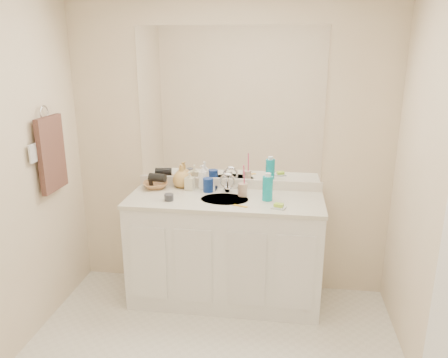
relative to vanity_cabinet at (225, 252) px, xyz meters
The scene contains 23 objects.
wall_back 0.82m from the vanity_cabinet, 90.00° to the left, with size 2.60×0.02×2.40m, color beige.
vanity_cabinet is the anchor object (origin of this frame).
countertop 0.44m from the vanity_cabinet, ahead, with size 1.52×0.57×0.03m, color beige.
backsplash 0.56m from the vanity_cabinet, 90.00° to the left, with size 1.52×0.03×0.08m, color silver.
sink_basin 0.44m from the vanity_cabinet, 90.00° to the right, with size 0.37×0.37×0.02m, color beige.
faucet 0.53m from the vanity_cabinet, 90.00° to the left, with size 0.02×0.02×0.11m, color silver.
mirror 1.17m from the vanity_cabinet, 90.00° to the left, with size 1.48×0.01×1.20m, color white.
blue_mug 0.55m from the vanity_cabinet, 138.44° to the left, with size 0.08×0.08×0.11m, color navy.
tan_cup 0.53m from the vanity_cabinet, 29.85° to the left, with size 0.07×0.07×0.10m, color tan.
toothbrush 0.63m from the vanity_cabinet, 28.06° to the left, with size 0.01×0.01×0.20m, color #E53C70.
mouthwash_bottle 0.64m from the vanity_cabinet, ahead, with size 0.08×0.08×0.19m, color #0EA1AF.
soap_dish 0.64m from the vanity_cabinet, 21.55° to the right, with size 0.10×0.08×0.01m, color silver.
green_soap 0.66m from the vanity_cabinet, 21.55° to the right, with size 0.06×0.05×0.02m, color #A6DA35.
orange_comb 0.51m from the vanity_cabinet, 49.55° to the right, with size 0.11×0.02×0.00m, color gold.
dark_jar 0.64m from the vanity_cabinet, 165.41° to the right, with size 0.07×0.07×0.05m, color #36373D.
soap_bottle_white 0.63m from the vanity_cabinet, 134.16° to the left, with size 0.08×0.08×0.20m, color white.
soap_bottle_cream 0.64m from the vanity_cabinet, 151.97° to the left, with size 0.07×0.07×0.16m, color beige.
soap_bottle_yellow 0.72m from the vanity_cabinet, 149.93° to the left, with size 0.15×0.15×0.19m, color tan.
wicker_basket 0.79m from the vanity_cabinet, 164.01° to the left, with size 0.20×0.20×0.05m, color #B07747.
hair_dryer 0.82m from the vanity_cabinet, 163.49° to the left, with size 0.07×0.07×0.14m, color black.
towel_ring 1.71m from the vanity_cabinet, 168.86° to the right, with size 0.11×0.11×0.01m, color silver.
hand_towel 1.52m from the vanity_cabinet, 168.69° to the right, with size 0.04×0.32×0.55m, color #3A241F.
switch_plate 1.61m from the vanity_cabinet, 160.52° to the right, with size 0.01×0.09×0.13m, color silver.
Camera 1 is at (0.44, -2.13, 2.00)m, focal length 35.00 mm.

